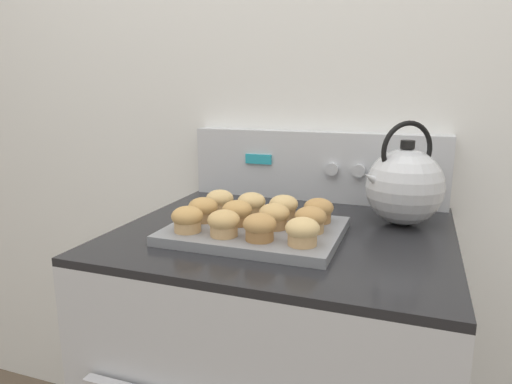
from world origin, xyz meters
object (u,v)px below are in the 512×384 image
Objects in this scene: muffin_r2_c0 at (220,201)px; tea_kettle at (404,185)px; muffin_r1_c3 at (311,219)px; muffin_r0_c0 at (187,219)px; muffin_r2_c3 at (319,210)px; muffin_r2_c2 at (284,207)px; muffin_r0_c3 at (302,231)px; muffin_r1_c2 at (274,216)px; muffin_r1_c0 at (203,209)px; muffin_r0_c2 at (260,227)px; muffin_r0_c1 at (224,223)px; muffin_r2_c1 at (252,204)px; muffin_r1_c1 at (237,212)px; muffin_pan at (256,231)px.

tea_kettle reaches higher than muffin_r2_c0.
muffin_r1_c3 is at bearing -131.81° from tea_kettle.
muffin_r2_c3 is at bearing 33.72° from muffin_r0_c0.
muffin_r1_c3 is 0.12m from muffin_r2_c2.
muffin_r0_c3 is 0.32m from muffin_r2_c0.
muffin_r0_c0 is 1.00× the size of muffin_r1_c2.
muffin_r1_c0 is at bearing -154.70° from tea_kettle.
muffin_r1_c0 is at bearing -161.80° from muffin_r2_c3.
tea_kettle reaches higher than muffin_r0_c2.
muffin_r0_c1 is 1.00× the size of muffin_r2_c2.
muffin_r0_c1 is 1.00× the size of muffin_r2_c1.
muffin_r1_c0 is at bearing -91.98° from muffin_r2_c0.
muffin_r1_c1 is 1.00× the size of muffin_r1_c2.
muffin_r2_c1 is at bearing 63.65° from muffin_r0_c0.
muffin_r0_c2 and muffin_r0_c3 have the same top height.
muffin_r1_c2 and muffin_r2_c0 have the same top height.
tea_kettle is at bearing 18.95° from muffin_r2_c1.
muffin_r2_c0 is (-0.26, 0.18, 0.00)m from muffin_r0_c3.
muffin_r0_c3 and muffin_r2_c0 have the same top height.
muffin_r1_c2 and muffin_r1_c3 have the same top height.
muffin_r2_c2 is 0.27× the size of tea_kettle.
muffin_r1_c3 is at bearing -90.11° from muffin_r2_c3.
muffin_r1_c1 is 0.27× the size of tea_kettle.
muffin_pan is at bearing -34.32° from muffin_r2_c0.
muffin_r0_c1 is 0.12m from muffin_r1_c2.
muffin_r2_c3 is (0.26, -0.00, 0.00)m from muffin_r2_c0.
muffin_r0_c0 and muffin_r0_c1 have the same top height.
muffin_r1_c2 is 1.00× the size of muffin_r2_c3.
muffin_r2_c0 is (-0.00, 0.18, 0.00)m from muffin_r0_c0.
muffin_r0_c2 is at bearing -26.65° from muffin_r1_c0.
muffin_pan is 0.06m from muffin_r1_c2.
tea_kettle reaches higher than muffin_r1_c2.
tea_kettle is at bearing 33.76° from muffin_pan.
muffin_r1_c3 is at bearing -26.55° from muffin_r2_c1.
muffin_r0_c3 and muffin_r1_c2 have the same top height.
muffin_r0_c3 is at bearing 0.24° from muffin_r0_c1.
muffin_r1_c0 is 1.00× the size of muffin_r2_c1.
muffin_r2_c1 is (-0.08, 0.18, 0.00)m from muffin_r0_c2.
muffin_r2_c1 is 1.00× the size of muffin_r2_c2.
muffin_r1_c0 is at bearing 92.52° from muffin_r0_c0.
muffin_r2_c2 is 1.00× the size of muffin_r2_c3.
muffin_r0_c2 is 1.00× the size of muffin_r1_c1.
muffin_r0_c3 is at bearing -18.01° from muffin_r1_c0.
muffin_r0_c0 and muffin_r2_c0 have the same top height.
muffin_r1_c1 is (-0.09, 0.09, 0.00)m from muffin_r0_c2.
muffin_pan is 0.10m from muffin_r2_c1.
muffin_r1_c3 is 0.27m from muffin_r2_c0.
muffin_r2_c3 is (0.26, 0.09, 0.00)m from muffin_r1_c0.
tea_kettle is at bearing 15.29° from muffin_r2_c0.
muffin_r0_c2 is at bearing -133.81° from muffin_r1_c3.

